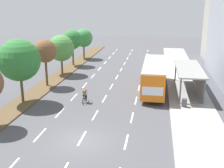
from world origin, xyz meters
The scene contains 15 objects.
ground_plane centered at (0.00, 0.00, 0.00)m, with size 140.00×140.00×0.00m, color #4C4C51.
median_strip centered at (-8.30, 20.00, 0.06)m, with size 2.60×52.00×0.12m, color brown.
sidewalk_right centered at (9.25, 20.00, 0.07)m, with size 4.50×52.00×0.15m, color #9E9E99.
lane_divider_left centered at (-3.50, 19.11, 0.00)m, with size 0.14×49.23×0.01m.
lane_divider_center centered at (0.00, 19.11, 0.00)m, with size 0.14×49.23×0.01m.
lane_divider_right centered at (3.50, 19.11, 0.00)m, with size 0.14×49.23×0.01m.
bus_shelter centered at (9.53, 13.54, 1.87)m, with size 2.90×9.47×2.86m.
bus centered at (5.25, 13.84, 2.07)m, with size 2.54×11.29×3.37m.
cyclist centered at (-1.87, 8.29, 0.79)m, with size 0.46×1.82×1.71m.
median_tree_second centered at (-8.29, 7.10, 4.61)m, with size 4.32×4.32×6.65m.
median_tree_third centered at (-8.07, 13.19, 4.51)m, with size 2.88×2.88×5.85m.
median_tree_fourth centered at (-8.19, 19.28, 3.92)m, with size 3.78×3.78×5.70m.
median_tree_fifth centered at (-8.37, 25.36, 4.36)m, with size 3.18×3.18×5.85m.
median_tree_farthest centered at (-8.12, 31.45, 3.91)m, with size 3.37×3.37×5.49m.
trash_bin centered at (8.45, 8.31, 0.57)m, with size 0.52×0.52×0.85m, color #4C4C51.
Camera 1 is at (5.48, -18.34, 10.20)m, focal length 43.90 mm.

